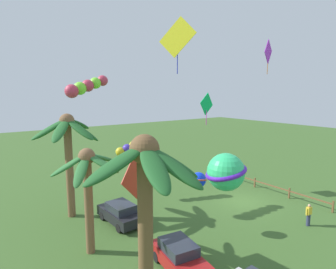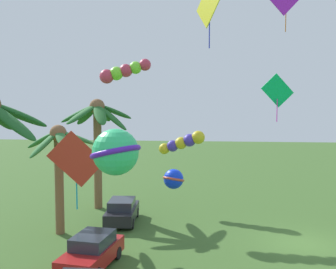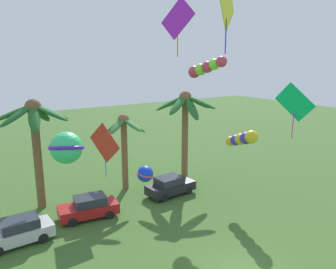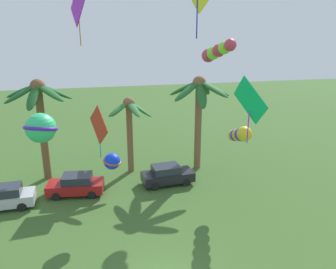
{
  "view_description": "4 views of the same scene",
  "coord_description": "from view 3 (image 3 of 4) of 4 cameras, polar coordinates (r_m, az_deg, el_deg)",
  "views": [
    {
      "loc": [
        -14.87,
        18.81,
        9.37
      ],
      "look_at": [
        1.87,
        6.72,
        6.25
      ],
      "focal_mm": 29.91,
      "sensor_mm": 36.0,
      "label": 1
    },
    {
      "loc": [
        -20.5,
        5.09,
        7.3
      ],
      "look_at": [
        0.37,
        7.3,
        5.76
      ],
      "focal_mm": 40.8,
      "sensor_mm": 36.0,
      "label": 2
    },
    {
      "loc": [
        -11.09,
        -9.87,
        10.51
      ],
      "look_at": [
        0.15,
        7.04,
        5.86
      ],
      "focal_mm": 35.39,
      "sensor_mm": 36.0,
      "label": 3
    },
    {
      "loc": [
        -2.72,
        -11.81,
        11.05
      ],
      "look_at": [
        1.63,
        6.11,
        5.34
      ],
      "focal_mm": 34.93,
      "sensor_mm": 36.0,
      "label": 4
    }
  ],
  "objects": [
    {
      "name": "kite_ball_6",
      "position": [
        20.33,
        -3.95,
        -6.78
      ],
      "size": [
        1.54,
        1.54,
        1.0
      ],
      "color": "#0F34E9"
    },
    {
      "name": "kite_tube_1",
      "position": [
        25.03,
        12.63,
        -0.74
      ],
      "size": [
        1.32,
        3.33,
        1.75
      ],
      "color": "gold"
    },
    {
      "name": "kite_tube_7",
      "position": [
        27.46,
        6.5,
        11.37
      ],
      "size": [
        1.5,
        3.62,
        1.8
      ],
      "color": "#C6354F"
    },
    {
      "name": "palm_tree_2",
      "position": [
        26.65,
        -7.61,
        -0.04
      ],
      "size": [
        3.78,
        4.15,
        6.28
      ],
      "color": "brown",
      "rests_on": "ground"
    },
    {
      "name": "kite_diamond_5",
      "position": [
        18.62,
        20.98,
        5.08
      ],
      "size": [
        0.62,
        2.11,
        3.0
      ],
      "color": "#0BC467"
    },
    {
      "name": "kite_diamond_0",
      "position": [
        20.69,
        10.11,
        21.06
      ],
      "size": [
        2.69,
        1.65,
        4.33
      ],
      "color": "yellow"
    },
    {
      "name": "kite_diamond_3",
      "position": [
        23.99,
        -10.86,
        -1.51
      ],
      "size": [
        1.19,
        2.63,
        3.98
      ],
      "color": "red"
    },
    {
      "name": "kite_ball_2",
      "position": [
        19.99,
        -17.11,
        -2.2
      ],
      "size": [
        2.78,
        2.78,
        1.86
      ],
      "color": "#30CF77"
    },
    {
      "name": "palm_tree_0",
      "position": [
        24.5,
        -21.97,
        1.34
      ],
      "size": [
        5.0,
        4.92,
        7.89
      ],
      "color": "brown",
      "rests_on": "ground"
    },
    {
      "name": "parked_car_1",
      "position": [
        23.47,
        -13.47,
        -12.06
      ],
      "size": [
        4.09,
        2.21,
        1.51
      ],
      "color": "#A51919",
      "rests_on": "ground"
    },
    {
      "name": "parked_car_0",
      "position": [
        21.8,
        -24.43,
        -14.95
      ],
      "size": [
        3.96,
        1.85,
        1.51
      ],
      "color": "#BCBCC1",
      "rests_on": "ground"
    },
    {
      "name": "parked_car_2",
      "position": [
        26.38,
        0.39,
        -8.82
      ],
      "size": [
        4.01,
        1.96,
        1.51
      ],
      "color": "black",
      "rests_on": "ground"
    },
    {
      "name": "kite_diamond_4",
      "position": [
        14.28,
        1.68,
        19.23
      ],
      "size": [
        0.59,
        1.61,
        2.37
      ],
      "color": "purple"
    },
    {
      "name": "palm_tree_1",
      "position": [
        28.78,
        3.0,
        3.93
      ],
      "size": [
        5.15,
        5.05,
        7.85
      ],
      "color": "brown",
      "rests_on": "ground"
    }
  ]
}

